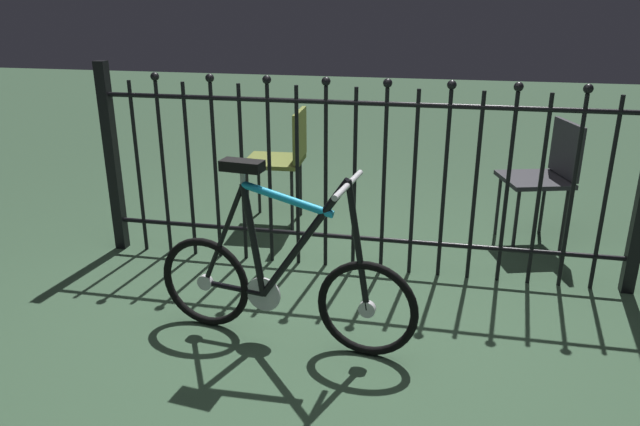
# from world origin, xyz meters

# --- Properties ---
(ground_plane) EXTENTS (20.00, 20.00, 0.00)m
(ground_plane) POSITION_xyz_m (0.00, 0.00, 0.00)
(ground_plane) COLOR #334E36
(iron_fence) EXTENTS (3.28, 0.07, 1.25)m
(iron_fence) POSITION_xyz_m (-0.05, 0.76, 0.62)
(iron_fence) COLOR black
(iron_fence) RESTS_ON ground
(bicycle) EXTENTS (1.34, 0.40, 0.91)m
(bicycle) POSITION_xyz_m (-0.23, -0.14, 0.32)
(bicycle) COLOR black
(bicycle) RESTS_ON ground
(chair_charcoal) EXTENTS (0.51, 0.51, 0.84)m
(chair_charcoal) POSITION_xyz_m (1.20, 1.44, 0.52)
(chair_charcoal) COLOR black
(chair_charcoal) RESTS_ON ground
(chair_olive) EXTENTS (0.44, 0.43, 0.85)m
(chair_olive) POSITION_xyz_m (-0.63, 1.46, 0.53)
(chair_olive) COLOR black
(chair_olive) RESTS_ON ground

